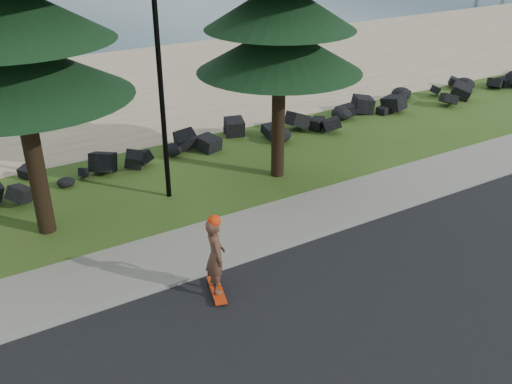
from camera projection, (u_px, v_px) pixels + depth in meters
ground at (221, 246)px, 14.16m from camera, size 160.00×160.00×0.00m
road at (333, 354)px, 10.71m from camera, size 160.00×7.00×0.02m
kerb at (238, 261)px, 13.45m from camera, size 160.00×0.20×0.10m
sidewalk at (217, 241)px, 14.29m from camera, size 160.00×2.00×0.08m
beach_sand at (67, 97)px, 25.25m from camera, size 160.00×15.00×0.01m
seawall_boulders at (140, 167)px, 18.44m from camera, size 60.00×2.40×1.10m
lamp_post at (158, 54)px, 14.75m from camera, size 0.25×0.14×8.14m
skateboarder at (215, 256)px, 11.97m from camera, size 0.57×1.07×1.93m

